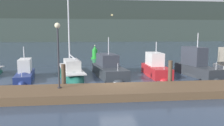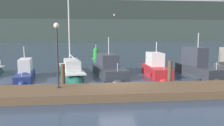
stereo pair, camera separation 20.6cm
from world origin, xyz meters
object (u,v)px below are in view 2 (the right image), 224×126
motorboat_berth_4 (109,72)px  dock_lamppost (57,45)px  sailboat_berth_3 (71,74)px  motorboat_berth_6 (197,70)px  channel_buoy (96,54)px  motorboat_berth_2 (25,76)px  motorboat_berth_5 (156,71)px

motorboat_berth_4 → dock_lamppost: 7.25m
motorboat_berth_4 → dock_lamppost: bearing=-121.1°
sailboat_berth_3 → motorboat_berth_6: size_ratio=1.82×
channel_buoy → dock_lamppost: bearing=-98.3°
dock_lamppost → sailboat_berth_3: bearing=87.9°
motorboat_berth_2 → sailboat_berth_3: (3.55, 1.04, -0.08)m
sailboat_berth_3 → motorboat_berth_5: sailboat_berth_3 is taller
sailboat_berth_3 → channel_buoy: sailboat_berth_3 is taller
motorboat_berth_5 → dock_lamppost: dock_lamppost is taller
motorboat_berth_6 → dock_lamppost: size_ratio=1.45×
motorboat_berth_2 → dock_lamppost: bearing=-56.6°
motorboat_berth_4 → dock_lamppost: (-3.48, -5.78, 2.65)m
motorboat_berth_5 → dock_lamppost: (-7.56, -5.38, 2.61)m
motorboat_berth_4 → channel_buoy: (-0.75, 12.96, 0.40)m
motorboat_berth_4 → motorboat_berth_6: motorboat_berth_6 is taller
motorboat_berth_4 → motorboat_berth_5: motorboat_berth_4 is taller
motorboat_berth_5 → motorboat_berth_6: motorboat_berth_6 is taller
motorboat_berth_5 → channel_buoy: motorboat_berth_5 is taller
dock_lamppost → motorboat_berth_6: bearing=24.1°
sailboat_berth_3 → motorboat_berth_5: 7.38m
motorboat_berth_2 → motorboat_berth_5: 10.89m
dock_lamppost → channel_buoy: bearing=81.7°
channel_buoy → dock_lamppost: 19.07m
motorboat_berth_2 → channel_buoy: bearing=66.1°
motorboat_berth_5 → channel_buoy: 14.21m
motorboat_berth_4 → channel_buoy: size_ratio=3.10×
motorboat_berth_2 → dock_lamppost: 6.65m
sailboat_berth_3 → dock_lamppost: (-0.22, -6.08, 2.87)m
channel_buoy → sailboat_berth_3: bearing=-101.2°
motorboat_berth_2 → sailboat_berth_3: bearing=16.4°
motorboat_berth_6 → sailboat_berth_3: bearing=174.0°
motorboat_berth_4 → motorboat_berth_2: bearing=-173.8°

